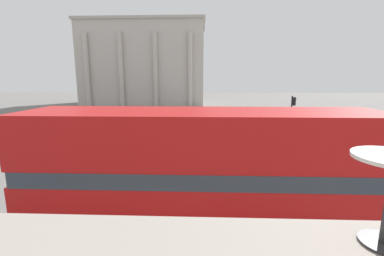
{
  "coord_description": "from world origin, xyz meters",
  "views": [
    {
      "loc": [
        -0.03,
        -2.24,
        5.03
      ],
      "look_at": [
        -0.73,
        15.74,
        1.64
      ],
      "focal_mm": 24.0,
      "sensor_mm": 36.0,
      "label": 1
    }
  ],
  "objects": [
    {
      "name": "pedestrian_yellow",
      "position": [
        -3.8,
        15.63,
        0.96
      ],
      "size": [
        0.32,
        0.32,
        1.67
      ],
      "rotation": [
        0.0,
        0.0,
        0.72
      ],
      "color": "#282B33",
      "rests_on": "ground_plane"
    },
    {
      "name": "plaza_building_left",
      "position": [
        -12.04,
        53.63,
        8.29
      ],
      "size": [
        25.05,
        14.48,
        16.57
      ],
      "color": "#BCB2A8",
      "rests_on": "ground_plane"
    },
    {
      "name": "traffic_light_near",
      "position": [
        -5.87,
        10.69,
        2.22
      ],
      "size": [
        0.42,
        0.24,
        3.38
      ],
      "color": "black",
      "rests_on": "ground_plane"
    },
    {
      "name": "pedestrian_black",
      "position": [
        4.24,
        13.82,
        1.01
      ],
      "size": [
        0.32,
        0.32,
        1.76
      ],
      "rotation": [
        0.0,
        0.0,
        2.8
      ],
      "color": "#282B33",
      "rests_on": "ground_plane"
    },
    {
      "name": "traffic_light_mid",
      "position": [
        7.6,
        19.61,
        2.43
      ],
      "size": [
        0.42,
        0.24,
        3.71
      ],
      "color": "black",
      "rests_on": "ground_plane"
    },
    {
      "name": "double_decker_bus",
      "position": [
        0.0,
        5.22,
        2.32
      ],
      "size": [
        10.58,
        2.75,
        4.14
      ],
      "rotation": [
        0.0,
        0.0,
        0.09
      ],
      "color": "black",
      "rests_on": "ground_plane"
    },
    {
      "name": "pedestrian_grey",
      "position": [
        -5.91,
        27.11,
        0.96
      ],
      "size": [
        0.32,
        0.32,
        1.67
      ],
      "rotation": [
        0.0,
        0.0,
        0.86
      ],
      "color": "#282B33",
      "rests_on": "ground_plane"
    },
    {
      "name": "pedestrian_blue",
      "position": [
        -6.37,
        21.26,
        0.98
      ],
      "size": [
        0.32,
        0.32,
        1.71
      ],
      "rotation": [
        0.0,
        0.0,
        2.56
      ],
      "color": "#282B33",
      "rests_on": "ground_plane"
    }
  ]
}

